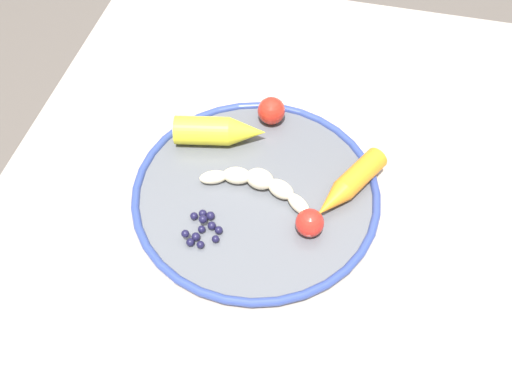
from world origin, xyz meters
The scene contains 9 objects.
ground_plane centered at (0.00, 0.00, 0.00)m, with size 6.00×6.00×0.00m, color #57504A.
dining_table centered at (0.00, 0.00, 0.66)m, with size 0.93×0.80×0.77m.
plate centered at (-0.03, 0.02, 0.78)m, with size 0.35×0.35×0.02m.
banana centered at (-0.02, 0.02, 0.79)m, with size 0.06×0.17×0.03m.
carrot_orange centered at (0.00, -0.10, 0.80)m, with size 0.14×0.10×0.03m.
carrot_yellow centered at (0.06, 0.10, 0.80)m, with size 0.07×0.14×0.04m.
blueberry_pile centered at (-0.11, 0.08, 0.79)m, with size 0.06×0.05×0.02m.
tomato_near centered at (-0.07, -0.06, 0.80)m, with size 0.04×0.04×0.04m, color red.
tomato_mid centered at (0.11, 0.03, 0.80)m, with size 0.04×0.04×0.04m, color red.
Camera 1 is at (-0.49, -0.09, 1.43)m, focal length 39.73 mm.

